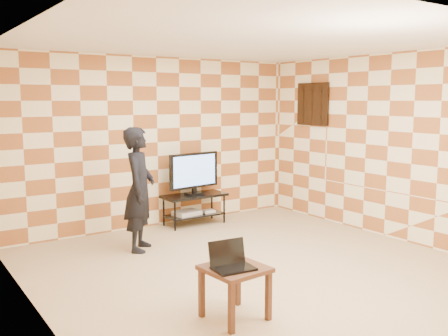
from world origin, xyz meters
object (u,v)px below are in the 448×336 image
at_px(tv, 194,171).
at_px(person, 139,189).
at_px(tv_stand, 194,202).
at_px(side_table, 235,276).

relative_size(tv, person, 0.56).
bearing_deg(person, tv_stand, -22.46).
relative_size(tv_stand, side_table, 1.85).
bearing_deg(side_table, person, 85.74).
height_order(tv, side_table, tv).
height_order(side_table, person, person).
bearing_deg(tv_stand, side_table, -114.70).
bearing_deg(tv, side_table, -114.71).
xyz_separation_m(tv, side_table, (-1.50, -3.26, -0.47)).
distance_m(side_table, person, 2.52).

